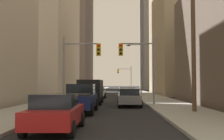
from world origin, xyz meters
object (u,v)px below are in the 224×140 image
Objects in this scene: traffic_signal_near_left at (80,59)px; traffic_signal_far_right at (125,75)px; sedan_red at (56,112)px; sedan_grey at (129,97)px; pickup_truck_navy at (79,98)px; cargo_van_black at (91,90)px; sedan_silver at (98,92)px; sedan_white at (127,94)px; traffic_signal_near_right at (139,59)px.

traffic_signal_near_left is 41.77m from traffic_signal_far_right.
sedan_grey is (3.44, 12.08, 0.00)m from sedan_red.
pickup_truck_navy is at bearing -82.07° from traffic_signal_near_left.
cargo_van_black is at bearing 70.28° from traffic_signal_near_left.
pickup_truck_navy is 0.90× the size of traffic_signal_near_left.
cargo_van_black is 1.24× the size of sedan_silver.
sedan_white is at bearing -91.20° from traffic_signal_far_right.
sedan_red is 0.70× the size of traffic_signal_near_left.
traffic_signal_near_left is (-0.71, -12.75, 3.25)m from sedan_silver.
pickup_truck_navy is at bearing -126.36° from sedan_grey.
traffic_signal_far_right is (4.21, 54.31, 3.25)m from sedan_red.
sedan_red is 12.56m from sedan_grey.
sedan_white and sedan_silver have the same top height.
sedan_silver is (-3.57, 6.93, 0.00)m from sedan_white.
traffic_signal_near_left is 1.00× the size of traffic_signal_far_right.
traffic_signal_near_left is 1.00× the size of traffic_signal_near_right.
cargo_van_black is at bearing -89.60° from sedan_silver.
sedan_silver is (-3.56, 13.52, 0.00)m from sedan_grey.
traffic_signal_near_left and traffic_signal_near_right have the same top height.
cargo_van_black is at bearing 90.16° from sedan_red.
traffic_signal_near_right reaches higher than sedan_grey.
traffic_signal_far_right reaches higher than sedan_white.
sedan_white is 0.71× the size of traffic_signal_far_right.
traffic_signal_near_left and traffic_signal_far_right have the same top height.
traffic_signal_near_left is 5.13m from traffic_signal_near_right.
cargo_van_black is 0.87× the size of traffic_signal_near_right.
sedan_white is 7.92m from traffic_signal_near_left.
sedan_grey is at bearing -91.04° from traffic_signal_far_right.
sedan_silver is at bearing 90.40° from cargo_van_black.
sedan_white is 7.80m from sedan_silver.
cargo_van_black is at bearing 89.87° from pickup_truck_navy.
traffic_signal_near_right reaches higher than sedan_white.
traffic_signal_near_right and traffic_signal_far_right have the same top height.
cargo_van_black is 10.57m from sedan_silver.
sedan_grey is 0.70× the size of traffic_signal_near_right.
sedan_silver is (-0.06, 18.27, -0.16)m from pickup_truck_navy.
sedan_grey is at bearing -138.13° from traffic_signal_near_right.
sedan_red is at bearing -89.74° from sedan_silver.
sedan_red is at bearing -94.43° from traffic_signal_far_right.
traffic_signal_near_left reaches higher than sedan_white.
pickup_truck_navy is 0.90× the size of traffic_signal_far_right.
sedan_grey is 13.98m from sedan_silver.
traffic_signal_near_right is (0.86, 0.77, 3.24)m from sedan_grey.
traffic_signal_near_left reaches higher than sedan_grey.
sedan_red is at bearing -100.50° from sedan_white.
traffic_signal_near_left is at bearing -93.20° from sedan_silver.
sedan_red is 54.57m from traffic_signal_far_right.
cargo_van_black is 5.06m from sedan_white.
traffic_signal_far_right reaches higher than cargo_van_black.
pickup_truck_navy is 1.28× the size of sedan_silver.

